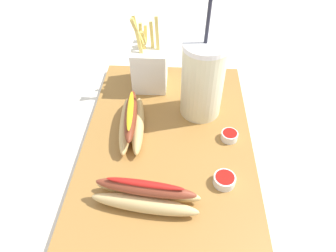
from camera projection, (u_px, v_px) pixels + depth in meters
name	position (u px, v px, depth m)	size (l,w,h in m)	color
ground_plane	(168.00, 146.00, 0.63)	(2.40, 2.40, 0.02)	silver
food_tray	(168.00, 140.00, 0.62)	(0.49, 0.33, 0.02)	olive
soda_cup	(203.00, 80.00, 0.61)	(0.09, 0.09, 0.25)	beige
fries_basket	(150.00, 66.00, 0.70)	(0.09, 0.08, 0.17)	white
hot_dog_1	(132.00, 122.00, 0.61)	(0.17, 0.06, 0.06)	tan
hot_dog_2	(146.00, 195.00, 0.48)	(0.07, 0.18, 0.06)	#DBB775
ketchup_cup_1	(224.00, 180.00, 0.52)	(0.04, 0.04, 0.02)	white
ketchup_cup_2	(230.00, 137.00, 0.59)	(0.03, 0.03, 0.02)	white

